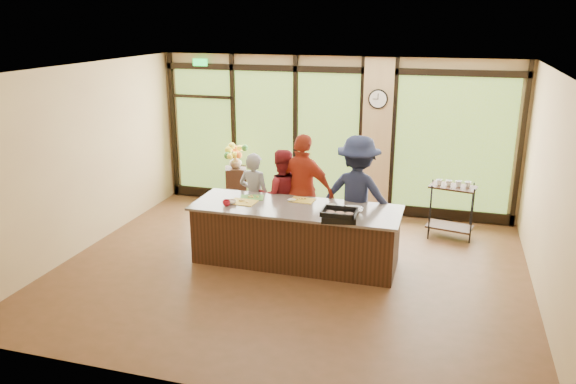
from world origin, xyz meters
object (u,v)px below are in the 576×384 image
Objects in this scene: cook_right at (358,195)px; bar_cart at (452,203)px; cook_left at (254,197)px; roasting_pan at (339,217)px; island_base at (296,236)px; flower_stand at (236,187)px.

cook_right is 1.87× the size of bar_cart.
roasting_pan is at bearing 157.08° from cook_left.
roasting_pan is (0.75, -0.40, 0.52)m from island_base.
roasting_pan is at bearing -113.62° from bar_cart.
cook_right reaches higher than island_base.
bar_cart is at bearing -151.33° from cook_left.
cook_right reaches higher than bar_cart.
cook_left is (-0.92, 0.69, 0.33)m from island_base.
island_base is at bearing -71.61° from flower_stand.
flower_stand is at bearing -20.82° from cook_right.
island_base is 1.20m from cook_left.
cook_right is at bearing -170.43° from cook_left.
roasting_pan reaches higher than flower_stand.
roasting_pan is at bearing -66.64° from flower_stand.
island_base is 3.00× the size of bar_cart.
cook_left reaches higher than roasting_pan.
island_base is 1.00m from roasting_pan.
cook_right is 1.86m from bar_cart.
roasting_pan is (-0.09, -1.07, -0.00)m from cook_right.
flower_stand is at bearing -174.65° from bar_cart.
cook_left is at bearing -149.56° from bar_cart.
cook_left is 0.80× the size of cook_right.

